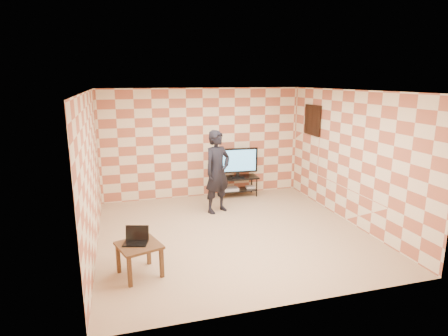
{
  "coord_description": "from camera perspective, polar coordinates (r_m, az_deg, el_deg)",
  "views": [
    {
      "loc": [
        -2.01,
        -6.48,
        2.9
      ],
      "look_at": [
        0.0,
        0.6,
        1.15
      ],
      "focal_mm": 30.0,
      "sensor_mm": 36.0,
      "label": 1
    }
  ],
  "objects": [
    {
      "name": "laptop",
      "position": [
        5.89,
        -13.23,
        -10.51
      ],
      "size": [
        0.42,
        0.37,
        0.24
      ],
      "color": "black",
      "rests_on": "side_table"
    },
    {
      "name": "tv",
      "position": [
        9.34,
        2.1,
        1.05
      ],
      "size": [
        1.02,
        0.21,
        0.74
      ],
      "color": "black",
      "rests_on": "tv_stand"
    },
    {
      "name": "wall_front",
      "position": [
        4.72,
        10.38,
        -6.02
      ],
      "size": [
        5.0,
        0.02,
        2.7
      ],
      "primitive_type": "cube",
      "color": "beige",
      "rests_on": "ground"
    },
    {
      "name": "person",
      "position": [
        8.22,
        -1.01,
        -0.58
      ],
      "size": [
        0.8,
        0.69,
        1.84
      ],
      "primitive_type": "imported",
      "rotation": [
        0.0,
        0.0,
        0.46
      ],
      "color": "black",
      "rests_on": "floor"
    },
    {
      "name": "wall_right",
      "position": [
        8.04,
        18.63,
        1.56
      ],
      "size": [
        0.02,
        5.0,
        2.7
      ],
      "primitive_type": "cube",
      "color": "beige",
      "rests_on": "ground"
    },
    {
      "name": "side_table",
      "position": [
        5.88,
        -12.81,
        -12.04
      ],
      "size": [
        0.74,
        0.74,
        0.5
      ],
      "color": "#351F0F",
      "rests_on": "floor"
    },
    {
      "name": "tv_stand",
      "position": [
        9.48,
        2.06,
        -2.15
      ],
      "size": [
        1.03,
        0.46,
        0.5
      ],
      "color": "black",
      "rests_on": "floor"
    },
    {
      "name": "floor",
      "position": [
        7.38,
        1.29,
        -9.77
      ],
      "size": [
        5.0,
        5.0,
        0.0
      ],
      "primitive_type": "plane",
      "color": "tan",
      "rests_on": "ground"
    },
    {
      "name": "wall_back",
      "position": [
        9.33,
        -3.19,
        3.79
      ],
      "size": [
        5.0,
        0.02,
        2.7
      ],
      "primitive_type": "cube",
      "color": "beige",
      "rests_on": "ground"
    },
    {
      "name": "wall_left",
      "position": [
        6.68,
        -19.6,
        -0.83
      ],
      "size": [
        0.02,
        5.0,
        2.7
      ],
      "primitive_type": "cube",
      "color": "beige",
      "rests_on": "ground"
    },
    {
      "name": "game_console",
      "position": [
        9.66,
        4.02,
        -2.91
      ],
      "size": [
        0.24,
        0.18,
        0.05
      ],
      "primitive_type": "cube",
      "rotation": [
        0.0,
        0.0,
        -0.07
      ],
      "color": "silver",
      "rests_on": "tv_stand"
    },
    {
      "name": "wall_art",
      "position": [
        9.24,
        13.35,
        7.12
      ],
      "size": [
        0.04,
        0.72,
        0.72
      ],
      "color": "black",
      "rests_on": "wall_right"
    },
    {
      "name": "ceiling",
      "position": [
        6.79,
        1.41,
        11.68
      ],
      "size": [
        5.0,
        5.0,
        0.02
      ],
      "primitive_type": "cube",
      "color": "white",
      "rests_on": "wall_back"
    },
    {
      "name": "dvd_player",
      "position": [
        9.43,
        0.89,
        -3.22
      ],
      "size": [
        0.41,
        0.3,
        0.07
      ],
      "primitive_type": "cube",
      "rotation": [
        0.0,
        0.0,
        -0.02
      ],
      "color": "#B3B3B5",
      "rests_on": "tv_stand"
    }
  ]
}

